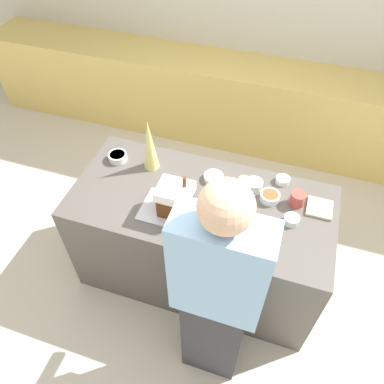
# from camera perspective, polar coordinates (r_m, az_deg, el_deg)

# --- Properties ---
(ground_plane) EXTENTS (12.00, 12.00, 0.00)m
(ground_plane) POSITION_cam_1_polar(r_m,az_deg,el_deg) (3.22, 1.11, -11.76)
(ground_plane) COLOR beige
(wall_back) EXTENTS (8.00, 0.05, 2.60)m
(wall_back) POSITION_cam_1_polar(r_m,az_deg,el_deg) (4.04, 11.57, 25.39)
(wall_back) COLOR beige
(wall_back) RESTS_ON ground_plane
(back_cabinet_block) EXTENTS (6.00, 0.60, 0.88)m
(back_cabinet_block) POSITION_cam_1_polar(r_m,az_deg,el_deg) (4.16, 8.96, 12.86)
(back_cabinet_block) COLOR #DBBC60
(back_cabinet_block) RESTS_ON ground_plane
(kitchen_island) EXTENTS (1.77, 0.84, 0.89)m
(kitchen_island) POSITION_cam_1_polar(r_m,az_deg,el_deg) (2.85, 1.24, -7.18)
(kitchen_island) COLOR #514C47
(kitchen_island) RESTS_ON ground_plane
(baking_tray) EXTENTS (0.46, 0.29, 0.01)m
(baking_tray) POSITION_cam_1_polar(r_m,az_deg,el_deg) (2.43, -2.49, -2.92)
(baking_tray) COLOR #B2B2BC
(baking_tray) RESTS_ON kitchen_island
(gingerbread_house) EXTENTS (0.22, 0.19, 0.29)m
(gingerbread_house) POSITION_cam_1_polar(r_m,az_deg,el_deg) (2.34, -2.58, -1.05)
(gingerbread_house) COLOR #5B2D14
(gingerbread_house) RESTS_ON baking_tray
(decorative_tree) EXTENTS (0.11, 0.11, 0.40)m
(decorative_tree) POSITION_cam_1_polar(r_m,az_deg,el_deg) (2.61, -6.47, 7.13)
(decorative_tree) COLOR #DBD675
(decorative_tree) RESTS_ON kitchen_island
(candy_bowl_front_corner) EXTENTS (0.14, 0.14, 0.04)m
(candy_bowl_front_corner) POSITION_cam_1_polar(r_m,az_deg,el_deg) (2.62, 3.30, 2.26)
(candy_bowl_front_corner) COLOR white
(candy_bowl_front_corner) RESTS_ON kitchen_island
(candy_bowl_beside_tree) EXTENTS (0.10, 0.10, 0.04)m
(candy_bowl_beside_tree) POSITION_cam_1_polar(r_m,az_deg,el_deg) (2.67, 13.66, 1.83)
(candy_bowl_beside_tree) COLOR silver
(candy_bowl_beside_tree) RESTS_ON kitchen_island
(candy_bowl_far_right) EXTENTS (0.10, 0.10, 0.05)m
(candy_bowl_far_right) POSITION_cam_1_polar(r_m,az_deg,el_deg) (2.44, 14.94, -4.02)
(candy_bowl_far_right) COLOR silver
(candy_bowl_far_right) RESTS_ON kitchen_island
(candy_bowl_near_tray_right) EXTENTS (0.12, 0.12, 0.05)m
(candy_bowl_near_tray_right) POSITION_cam_1_polar(r_m,az_deg,el_deg) (2.59, 9.47, 1.19)
(candy_bowl_near_tray_right) COLOR silver
(candy_bowl_near_tray_right) RESTS_ON kitchen_island
(candy_bowl_behind_tray) EXTENTS (0.13, 0.13, 0.05)m
(candy_bowl_behind_tray) POSITION_cam_1_polar(r_m,az_deg,el_deg) (2.53, 11.78, -0.69)
(candy_bowl_behind_tray) COLOR white
(candy_bowl_behind_tray) RESTS_ON kitchen_island
(candy_bowl_near_tray_left) EXTENTS (0.14, 0.14, 0.05)m
(candy_bowl_near_tray_left) POSITION_cam_1_polar(r_m,az_deg,el_deg) (2.81, -11.27, 5.32)
(candy_bowl_near_tray_left) COLOR silver
(candy_bowl_near_tray_left) RESTS_ON kitchen_island
(cookbook) EXTENTS (0.16, 0.16, 0.02)m
(cookbook) POSITION_cam_1_polar(r_m,az_deg,el_deg) (2.58, 18.86, -2.34)
(cookbook) COLOR #CCB78C
(cookbook) RESTS_ON kitchen_island
(mug) EXTENTS (0.10, 0.10, 0.10)m
(mug) POSITION_cam_1_polar(r_m,az_deg,el_deg) (2.54, 15.75, -1.01)
(mug) COLOR #B24238
(mug) RESTS_ON kitchen_island
(person) EXTENTS (0.47, 0.58, 1.78)m
(person) POSITION_cam_1_polar(r_m,az_deg,el_deg) (2.08, 3.82, -15.58)
(person) COLOR #333338
(person) RESTS_ON ground_plane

